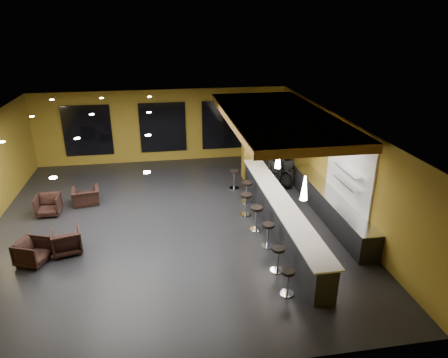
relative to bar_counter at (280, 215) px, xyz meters
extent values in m
cube|color=black|center=(-3.65, 1.00, -0.55)|extent=(12.00, 13.00, 0.10)
cube|color=black|center=(-3.65, 1.00, 3.05)|extent=(12.00, 13.00, 0.10)
cube|color=olive|center=(-3.65, 7.55, 1.25)|extent=(12.00, 0.10, 3.50)
cube|color=olive|center=(-3.65, -5.55, 1.25)|extent=(12.00, 0.10, 3.50)
cube|color=olive|center=(2.40, 1.00, 1.25)|extent=(0.10, 13.00, 3.50)
cube|color=#A36E2F|center=(0.35, 2.00, 2.86)|extent=(3.60, 8.00, 0.28)
cube|color=black|center=(-7.15, 7.44, 1.20)|extent=(2.20, 0.06, 2.40)
cube|color=black|center=(-3.65, 7.44, 1.20)|extent=(2.20, 0.06, 2.40)
cube|color=black|center=(-0.65, 7.44, 1.20)|extent=(2.20, 0.06, 2.40)
cube|color=white|center=(2.31, 0.00, 1.50)|extent=(0.06, 3.20, 2.40)
cube|color=black|center=(0.00, 0.00, 0.00)|extent=(0.60, 8.00, 1.00)
cube|color=silver|center=(0.00, 0.00, 0.52)|extent=(0.78, 8.10, 0.05)
cube|color=black|center=(2.00, 0.50, -0.07)|extent=(0.70, 6.00, 0.86)
cube|color=silver|center=(2.00, 0.50, 0.39)|extent=(0.72, 6.00, 0.03)
cube|color=silver|center=(2.17, -0.20, 1.10)|extent=(0.30, 1.50, 0.03)
cube|color=silver|center=(2.17, -0.20, 1.55)|extent=(0.30, 1.50, 0.03)
cube|color=olive|center=(0.00, 4.60, 1.25)|extent=(0.60, 0.60, 3.50)
cone|color=white|center=(0.00, -2.00, 1.85)|extent=(0.20, 0.20, 0.70)
cone|color=white|center=(0.00, 0.50, 1.85)|extent=(0.20, 0.20, 0.70)
cone|color=white|center=(0.00, 3.00, 1.85)|extent=(0.20, 0.20, 0.70)
imported|color=black|center=(0.61, 2.83, 0.37)|extent=(0.66, 0.46, 1.74)
imported|color=black|center=(1.32, 3.21, 0.28)|extent=(0.93, 0.85, 1.56)
imported|color=black|center=(1.27, 3.25, 0.37)|extent=(0.93, 0.68, 1.74)
imported|color=black|center=(-7.68, -0.84, -0.13)|extent=(1.04, 1.03, 0.74)
imported|color=black|center=(-6.81, -0.38, -0.11)|extent=(1.02, 1.04, 0.78)
imported|color=black|center=(-7.95, 2.31, -0.12)|extent=(0.82, 0.84, 0.75)
imported|color=black|center=(-6.75, 2.99, -0.18)|extent=(1.11, 1.01, 0.64)
cylinder|color=silver|center=(-0.81, -3.40, -0.49)|extent=(0.37, 0.37, 0.03)
cylinder|color=silver|center=(-0.81, -3.40, -0.16)|extent=(0.06, 0.06, 0.64)
cylinder|color=black|center=(-0.81, -3.40, 0.19)|extent=(0.35, 0.35, 0.07)
cylinder|color=silver|center=(-0.76, -2.37, -0.49)|extent=(0.38, 0.38, 0.03)
cylinder|color=silver|center=(-0.76, -2.37, -0.15)|extent=(0.07, 0.07, 0.66)
cylinder|color=black|center=(-0.76, -2.37, 0.21)|extent=(0.36, 0.36, 0.08)
cylinder|color=silver|center=(-0.69, -1.07, -0.49)|extent=(0.40, 0.40, 0.03)
cylinder|color=silver|center=(-0.69, -1.07, -0.13)|extent=(0.07, 0.07, 0.70)
cylinder|color=black|center=(-0.69, -1.07, 0.25)|extent=(0.38, 0.38, 0.08)
cylinder|color=silver|center=(-0.81, -0.01, -0.48)|extent=(0.43, 0.43, 0.03)
cylinder|color=silver|center=(-0.81, -0.01, -0.10)|extent=(0.08, 0.08, 0.76)
cylinder|color=black|center=(-0.81, -0.01, 0.31)|extent=(0.41, 0.41, 0.09)
cylinder|color=silver|center=(-0.92, 1.10, -0.48)|extent=(0.42, 0.42, 0.03)
cylinder|color=silver|center=(-0.92, 1.10, -0.11)|extent=(0.07, 0.07, 0.74)
cylinder|color=black|center=(-0.92, 1.10, 0.29)|extent=(0.40, 0.40, 0.08)
cylinder|color=silver|center=(-0.65, 2.16, -0.48)|extent=(0.42, 0.42, 0.03)
cylinder|color=silver|center=(-0.65, 2.16, -0.11)|extent=(0.07, 0.07, 0.74)
cylinder|color=black|center=(-0.65, 2.16, 0.29)|extent=(0.40, 0.40, 0.08)
cylinder|color=silver|center=(-0.88, 3.52, -0.48)|extent=(0.41, 0.41, 0.03)
cylinder|color=silver|center=(-0.88, 3.52, -0.12)|extent=(0.07, 0.07, 0.71)
cylinder|color=black|center=(-0.88, 3.52, 0.27)|extent=(0.39, 0.39, 0.08)
camera|label=1|loc=(-3.80, -11.48, 6.24)|focal=32.00mm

